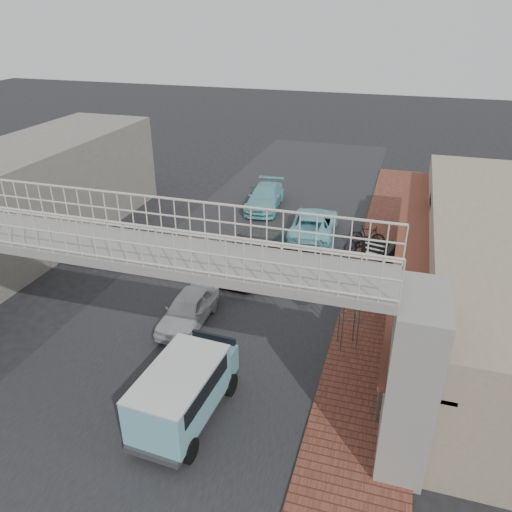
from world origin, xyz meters
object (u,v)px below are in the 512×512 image
Objects in this scene: white_hatchback at (188,309)px; motorcycle_far at (367,235)px; motorcycle_near at (364,245)px; arrow_sign at (394,255)px; angkot_curb at (314,224)px; angkot_van at (184,387)px; street_clock at (352,284)px; dark_sedan at (253,255)px; angkot_far at (265,197)px.

white_hatchback reaches higher than motorcycle_far.
arrow_sign is (1.50, -4.76, 1.90)m from motorcycle_near.
angkot_curb reaches higher than motorcycle_near.
white_hatchback is 0.73× the size of angkot_curb.
angkot_curb is 2.80× the size of motorcycle_far.
motorcycle_near is (3.80, 12.58, -0.64)m from angkot_van.
angkot_van is (2.00, -4.70, 0.62)m from white_hatchback.
motorcycle_near is 7.96m from street_clock.
dark_sedan is at bearing 117.72° from street_clock.
dark_sedan reaches higher than angkot_far.
angkot_curb reaches higher than angkot_far.
angkot_van reaches higher than motorcycle_near.
arrow_sign is (6.22, -1.69, 1.70)m from dark_sedan.
arrow_sign reaches higher than motorcycle_far.
dark_sedan reaches higher than motorcycle_near.
white_hatchback is at bearing -143.43° from arrow_sign.
street_clock reaches higher than motorcycle_far.
angkot_van is at bearing 148.53° from motorcycle_near.
street_clock is at bearing 167.34° from motorcycle_near.
angkot_far is 1.13× the size of angkot_van.
motorcycle_near is 0.64× the size of arrow_sign.
motorcycle_near is 1.11m from motorcycle_far.
angkot_far reaches higher than white_hatchback.
motorcycle_far is 6.32m from arrow_sign.
arrow_sign reaches higher than angkot_van.
angkot_van reaches higher than angkot_far.
motorcycle_near is (5.80, 7.88, -0.02)m from white_hatchback.
white_hatchback is 1.91× the size of motorcycle_near.
street_clock is at bearing 53.69° from angkot_van.
dark_sedan is 2.74× the size of motorcycle_far.
angkot_curb is 1.67× the size of arrow_sign.
arrow_sign is (4.30, -6.38, 1.81)m from angkot_curb.
angkot_far is 2.61× the size of motorcycle_far.
arrow_sign is at bearing -165.98° from motorcycle_far.
angkot_curb is at bearing 88.77° from street_clock.
angkot_curb is at bearing -47.41° from angkot_far.
motorcycle_near is at bearing 37.96° from dark_sedan.
angkot_van is at bearing -66.68° from white_hatchback.
motorcycle_far is (4.79, 4.18, -0.17)m from dark_sedan.
white_hatchback is 1.22× the size of arrow_sign.
motorcycle_far is 9.02m from street_clock.
arrow_sign is (7.92, -9.65, 1.83)m from angkot_far.
white_hatchback reaches higher than motorcycle_near.
angkot_van is (-1.00, -14.20, 0.55)m from angkot_curb.
angkot_van is 1.38× the size of arrow_sign.
dark_sedan is 5.06m from angkot_curb.
white_hatchback is 6.40m from street_clock.
street_clock is (6.07, 0.19, 2.02)m from white_hatchback.
arrow_sign reaches higher than white_hatchback.
motorcycle_near is 5.34m from arrow_sign.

